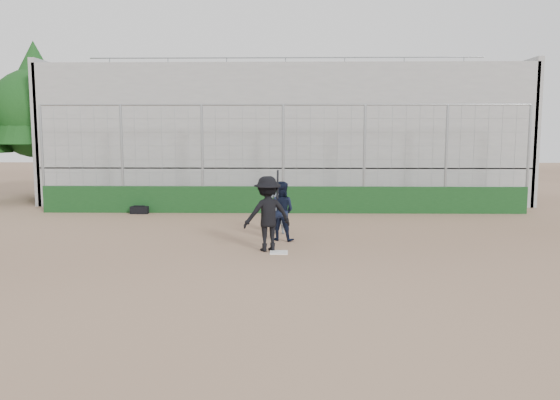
{
  "coord_description": "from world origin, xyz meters",
  "views": [
    {
      "loc": [
        0.3,
        -13.21,
        2.89
      ],
      "look_at": [
        0.0,
        1.4,
        1.15
      ],
      "focal_mm": 35.0,
      "sensor_mm": 36.0,
      "label": 1
    }
  ],
  "objects_px": {
    "batter_at_plate": "(267,214)",
    "umpire": "(278,210)",
    "equipment_bag": "(139,210)",
    "catcher_crouched": "(281,221)"
  },
  "relations": [
    {
      "from": "batter_at_plate",
      "to": "catcher_crouched",
      "type": "bearing_deg",
      "value": 76.76
    },
    {
      "from": "batter_at_plate",
      "to": "umpire",
      "type": "bearing_deg",
      "value": 85.01
    },
    {
      "from": "batter_at_plate",
      "to": "equipment_bag",
      "type": "distance_m",
      "value": 8.16
    },
    {
      "from": "batter_at_plate",
      "to": "umpire",
      "type": "distance_m",
      "value": 2.43
    },
    {
      "from": "umpire",
      "to": "catcher_crouched",
      "type": "bearing_deg",
      "value": 104.6
    },
    {
      "from": "umpire",
      "to": "equipment_bag",
      "type": "bearing_deg",
      "value": -28.03
    },
    {
      "from": "batter_at_plate",
      "to": "umpire",
      "type": "relative_size",
      "value": 1.45
    },
    {
      "from": "batter_at_plate",
      "to": "catcher_crouched",
      "type": "height_order",
      "value": "batter_at_plate"
    },
    {
      "from": "umpire",
      "to": "equipment_bag",
      "type": "distance_m",
      "value": 6.59
    },
    {
      "from": "umpire",
      "to": "equipment_bag",
      "type": "relative_size",
      "value": 2.14
    }
  ]
}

